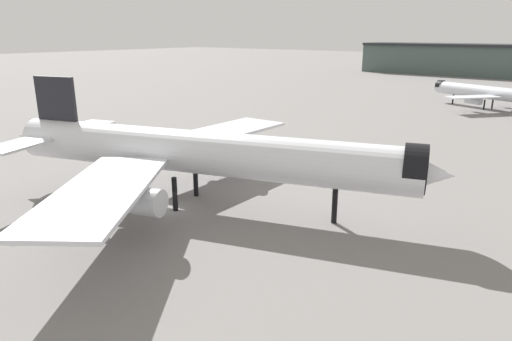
{
  "coord_description": "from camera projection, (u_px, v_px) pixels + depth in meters",
  "views": [
    {
      "loc": [
        40.03,
        -34.34,
        20.91
      ],
      "look_at": [
        8.39,
        5.82,
        5.29
      ],
      "focal_mm": 31.85,
      "sensor_mm": 36.0,
      "label": 1
    }
  ],
  "objects": [
    {
      "name": "airliner_near_gate",
      "position": [
        200.0,
        153.0,
        55.38
      ],
      "size": [
        56.08,
        50.03,
        15.33
      ],
      "rotation": [
        0.0,
        0.0,
        0.33
      ],
      "color": "silver",
      "rests_on": "ground"
    },
    {
      "name": "traffic_cone_near_nose",
      "position": [
        163.0,
        146.0,
        85.68
      ],
      "size": [
        0.62,
        0.62,
        0.77
      ],
      "primitive_type": "cone",
      "color": "#F2600C",
      "rests_on": "ground"
    },
    {
      "name": "ground",
      "position": [
        173.0,
        210.0,
        55.6
      ],
      "size": [
        900.0,
        900.0,
        0.0
      ],
      "primitive_type": "plane",
      "color": "slate"
    },
    {
      "name": "airliner_far_taxiway",
      "position": [
        486.0,
        93.0,
        127.99
      ],
      "size": [
        34.35,
        30.62,
        10.38
      ],
      "rotation": [
        0.0,
        0.0,
        2.77
      ],
      "color": "silver",
      "rests_on": "ground"
    }
  ]
}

